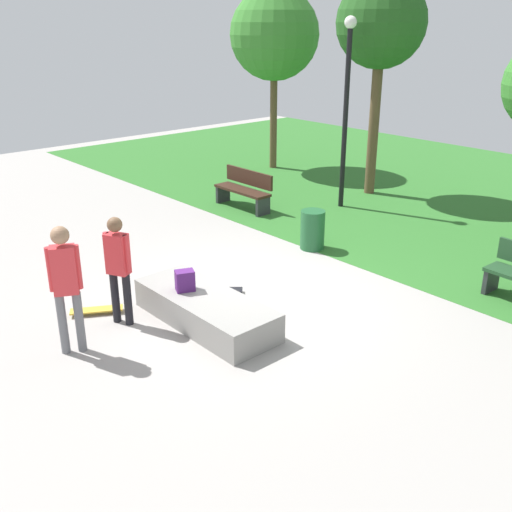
% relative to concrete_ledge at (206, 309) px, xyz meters
% --- Properties ---
extents(ground_plane, '(28.00, 28.00, 0.00)m').
position_rel_concrete_ledge_xyz_m(ground_plane, '(-0.19, 1.03, -0.22)').
color(ground_plane, '#9E9993').
extents(grass_lawn, '(26.60, 11.62, 0.01)m').
position_rel_concrete_ledge_xyz_m(grass_lawn, '(-0.19, 9.21, -0.22)').
color(grass_lawn, '#2D6B28').
rests_on(grass_lawn, ground_plane).
extents(concrete_ledge, '(2.45, 0.94, 0.45)m').
position_rel_concrete_ledge_xyz_m(concrete_ledge, '(0.00, 0.00, 0.00)').
color(concrete_ledge, gray).
rests_on(concrete_ledge, ground_plane).
extents(backpack_on_ledge, '(0.30, 0.34, 0.32)m').
position_rel_concrete_ledge_xyz_m(backpack_on_ledge, '(-0.36, -0.10, 0.38)').
color(backpack_on_ledge, '#4C1E66').
rests_on(backpack_on_ledge, concrete_ledge).
extents(skater_performing_trick, '(0.40, 0.32, 1.67)m').
position_rel_concrete_ledge_xyz_m(skater_performing_trick, '(-0.83, -0.93, 0.75)').
color(skater_performing_trick, black).
rests_on(skater_performing_trick, ground_plane).
extents(skater_watching, '(0.33, 0.39, 1.82)m').
position_rel_concrete_ledge_xyz_m(skater_watching, '(-0.55, -1.86, 0.86)').
color(skater_watching, slate).
rests_on(skater_watching, ground_plane).
extents(skateboard_by_ledge, '(0.58, 0.79, 0.08)m').
position_rel_concrete_ledge_xyz_m(skateboard_by_ledge, '(-1.37, -1.09, -0.16)').
color(skateboard_by_ledge, gold).
rests_on(skateboard_by_ledge, ground_plane).
extents(skateboard_spare, '(0.68, 0.73, 0.08)m').
position_rel_concrete_ledge_xyz_m(skateboard_spare, '(-0.67, 0.78, -0.16)').
color(skateboard_spare, black).
rests_on(skateboard_spare, ground_plane).
extents(park_bench_far_right, '(1.60, 0.48, 0.91)m').
position_rel_concrete_ledge_xyz_m(park_bench_far_right, '(-4.06, 4.27, 0.26)').
color(park_bench_far_right, '#331E14').
rests_on(park_bench_far_right, ground_plane).
extents(tree_young_birch, '(2.17, 2.17, 5.28)m').
position_rel_concrete_ledge_xyz_m(tree_young_birch, '(-2.90, 7.61, 3.92)').
color(tree_young_birch, brown).
rests_on(tree_young_birch, grass_lawn).
extents(tree_leaning_ash, '(2.56, 2.56, 5.13)m').
position_rel_concrete_ledge_xyz_m(tree_leaning_ash, '(-6.68, 7.69, 3.61)').
color(tree_leaning_ash, brown).
rests_on(tree_leaning_ash, grass_lawn).
extents(lamp_post, '(0.28, 0.28, 4.34)m').
position_rel_concrete_ledge_xyz_m(lamp_post, '(-2.60, 6.12, 2.40)').
color(lamp_post, black).
rests_on(lamp_post, ground_plane).
extents(trash_bin, '(0.48, 0.48, 0.78)m').
position_rel_concrete_ledge_xyz_m(trash_bin, '(-1.08, 3.49, 0.17)').
color(trash_bin, '#1E592D').
rests_on(trash_bin, ground_plane).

